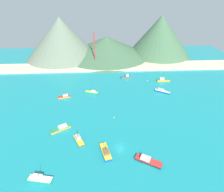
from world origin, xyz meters
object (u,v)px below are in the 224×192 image
fishing_boat_1 (40,179)px  fishing_boat_4 (92,92)px  buoy_1 (114,117)px  fishing_boat_0 (126,77)px  fishing_boat_8 (148,160)px  radio_tower (95,50)px  fishing_boat_7 (64,96)px  fishing_boat_5 (106,152)px  fishing_boat_2 (78,139)px  fishing_boat_6 (162,91)px  fishing_boat_9 (163,80)px  buoy_0 (147,81)px  fishing_boat_3 (61,128)px

fishing_boat_1 → fishing_boat_4: 67.75m
fishing_boat_1 → buoy_1: 47.54m
fishing_boat_0 → fishing_boat_8: bearing=-91.1°
fishing_boat_0 → radio_tower: size_ratio=0.28×
fishing_boat_7 → fishing_boat_0: bearing=33.9°
fishing_boat_5 → buoy_1: bearing=78.5°
fishing_boat_0 → fishing_boat_2: size_ratio=1.03×
fishing_boat_0 → fishing_boat_5: fishing_boat_0 is taller
fishing_boat_4 → fishing_boat_7: (-17.51, -4.63, -0.02)m
buoy_1 → radio_tower: size_ratio=0.02×
fishing_boat_2 → radio_tower: 98.56m
fishing_boat_5 → fishing_boat_8: 17.71m
fishing_boat_1 → fishing_boat_6: bearing=45.3°
radio_tower → fishing_boat_9: bearing=-33.7°
fishing_boat_5 → fishing_boat_9: fishing_boat_9 is taller
fishing_boat_0 → buoy_1: fishing_boat_0 is taller
buoy_0 → fishing_boat_3: bearing=-135.5°
fishing_boat_5 → fishing_boat_6: (39.72, 53.13, -0.01)m
fishing_boat_2 → fishing_boat_5: bearing=-34.5°
fishing_boat_7 → buoy_0: (59.06, 22.14, -0.66)m
fishing_boat_4 → fishing_boat_7: size_ratio=1.10×
fishing_boat_9 → buoy_1: size_ratio=14.61×
fishing_boat_0 → fishing_boat_6: bearing=-50.3°
buoy_1 → fishing_boat_8: bearing=-69.4°
fishing_boat_8 → fishing_boat_9: (28.74, 76.23, 0.26)m
fishing_boat_2 → fishing_boat_3: bearing=137.7°
fishing_boat_0 → fishing_boat_5: bearing=-103.2°
fishing_boat_0 → fishing_boat_9: bearing=-16.3°
fishing_boat_4 → fishing_boat_0: bearing=43.3°
fishing_boat_9 → buoy_0: fishing_boat_9 is taller
buoy_0 → fishing_boat_5: bearing=-115.3°
buoy_1 → fishing_boat_0: bearing=76.0°
fishing_boat_5 → fishing_boat_0: bearing=76.8°
fishing_boat_3 → fishing_boat_8: fishing_boat_8 is taller
fishing_boat_2 → buoy_0: bearing=53.9°
fishing_boat_8 → radio_tower: size_ratio=0.36×
fishing_boat_9 → fishing_boat_3: bearing=-141.4°
fishing_boat_7 → fishing_boat_4: bearing=14.8°
fishing_boat_9 → fishing_boat_7: bearing=-163.2°
fishing_boat_1 → fishing_boat_9: size_ratio=0.91×
fishing_boat_5 → fishing_boat_2: bearing=145.5°
fishing_boat_2 → fishing_boat_4: 45.92m
fishing_boat_9 → buoy_0: 11.89m
fishing_boat_5 → radio_tower: 106.93m
buoy_0 → radio_tower: bearing=139.8°
fishing_boat_1 → fishing_boat_7: size_ratio=1.11×
fishing_boat_4 → buoy_1: size_ratio=13.18×
fishing_boat_8 → buoy_1: size_ratio=16.09×
fishing_boat_1 → fishing_boat_8: fishing_boat_1 is taller
fishing_boat_5 → fishing_boat_7: bearing=117.0°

